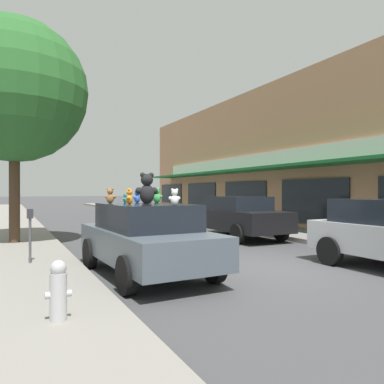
# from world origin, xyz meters

# --- Properties ---
(ground_plane) EXTENTS (260.00, 260.00, 0.00)m
(ground_plane) POSITION_xyz_m (0.00, 0.00, 0.00)
(ground_plane) COLOR #424244
(sidewalk_near) EXTENTS (2.82, 90.00, 0.17)m
(sidewalk_near) POSITION_xyz_m (-5.30, 0.00, 0.08)
(sidewalk_near) COLOR gray
(sidewalk_near) RESTS_ON ground_plane
(storefront_row) EXTENTS (12.77, 31.90, 7.48)m
(storefront_row) POSITION_xyz_m (12.28, 7.75, 3.74)
(storefront_row) COLOR tan
(storefront_row) RESTS_ON ground_plane
(plush_art_car) EXTENTS (2.20, 4.41, 1.57)m
(plush_art_car) POSITION_xyz_m (-2.69, 0.47, 0.84)
(plush_art_car) COLOR #4C5660
(plush_art_car) RESTS_ON ground_plane
(teddy_bear_giant) EXTENTS (0.52, 0.33, 0.70)m
(teddy_bear_giant) POSITION_xyz_m (-2.65, 0.54, 1.91)
(teddy_bear_giant) COLOR black
(teddy_bear_giant) RESTS_ON plush_art_car
(teddy_bear_red) EXTENTS (0.25, 0.18, 0.33)m
(teddy_bear_red) POSITION_xyz_m (-2.40, 1.44, 1.74)
(teddy_bear_red) COLOR red
(teddy_bear_red) RESTS_ON plush_art_car
(teddy_bear_green) EXTENTS (0.28, 0.21, 0.37)m
(teddy_bear_green) POSITION_xyz_m (-2.24, 1.01, 1.75)
(teddy_bear_green) COLOR green
(teddy_bear_green) RESTS_ON plush_art_car
(teddy_bear_brown) EXTENTS (0.26, 0.23, 0.36)m
(teddy_bear_brown) POSITION_xyz_m (-3.33, 1.17, 1.75)
(teddy_bear_brown) COLOR olive
(teddy_bear_brown) RESTS_ON plush_art_car
(teddy_bear_blue) EXTENTS (0.23, 0.17, 0.31)m
(teddy_bear_blue) POSITION_xyz_m (-2.63, 1.31, 1.72)
(teddy_bear_blue) COLOR blue
(teddy_bear_blue) RESTS_ON plush_art_car
(teddy_bear_orange) EXTENTS (0.19, 0.26, 0.35)m
(teddy_bear_orange) POSITION_xyz_m (-3.12, 0.34, 1.74)
(teddy_bear_orange) COLOR orange
(teddy_bear_orange) RESTS_ON plush_art_car
(teddy_bear_cream) EXTENTS (0.26, 0.16, 0.36)m
(teddy_bear_cream) POSITION_xyz_m (-2.32, 1.29, 1.75)
(teddy_bear_cream) COLOR beige
(teddy_bear_cream) RESTS_ON plush_art_car
(teddy_bear_teal) EXTENTS (0.15, 0.16, 0.23)m
(teddy_bear_teal) POSITION_xyz_m (-2.88, 1.49, 1.68)
(teddy_bear_teal) COLOR teal
(teddy_bear_teal) RESTS_ON plush_art_car
(teddy_bear_white) EXTENTS (0.25, 0.16, 0.34)m
(teddy_bear_white) POSITION_xyz_m (-2.45, -0.53, 1.74)
(teddy_bear_white) COLOR white
(teddy_bear_white) RESTS_ON plush_art_car
(teddy_bear_yellow) EXTENTS (0.20, 0.20, 0.30)m
(teddy_bear_yellow) POSITION_xyz_m (-2.09, 1.45, 1.72)
(teddy_bear_yellow) COLOR yellow
(teddy_bear_yellow) RESTS_ON plush_art_car
(parked_car_far_center) EXTENTS (2.14, 4.67, 1.65)m
(parked_car_far_center) POSITION_xyz_m (2.72, 5.05, 0.87)
(parked_car_far_center) COLOR black
(parked_car_far_center) RESTS_ON ground_plane
(street_tree) EXTENTS (4.73, 4.73, 7.38)m
(street_tree) POSITION_xyz_m (-5.25, 6.27, 5.17)
(street_tree) COLOR #473323
(street_tree) RESTS_ON sidewalk_near
(fire_hydrant) EXTENTS (0.33, 0.22, 0.79)m
(fire_hydrant) POSITION_xyz_m (-4.86, -2.25, 0.56)
(fire_hydrant) COLOR #B2B2B7
(fire_hydrant) RESTS_ON sidewalk_near
(parking_meter) EXTENTS (0.14, 0.10, 1.27)m
(parking_meter) POSITION_xyz_m (-4.98, 2.16, 0.98)
(parking_meter) COLOR #4C4C51
(parking_meter) RESTS_ON sidewalk_near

